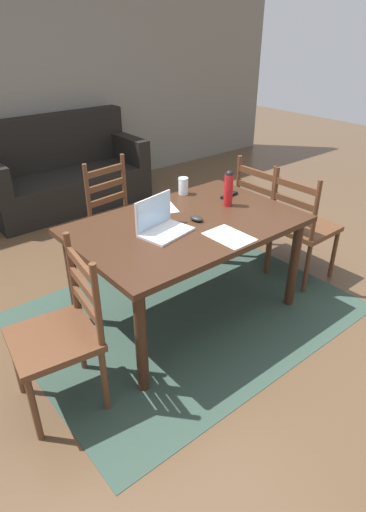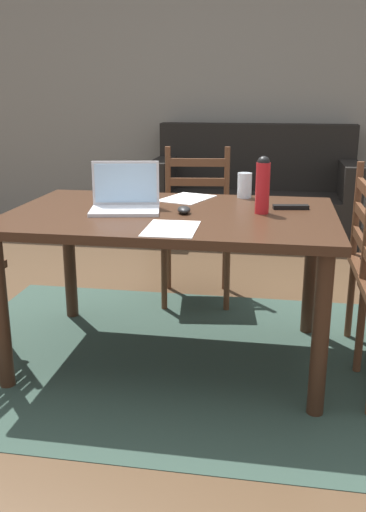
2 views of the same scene
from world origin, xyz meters
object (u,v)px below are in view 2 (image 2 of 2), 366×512
(chair_far_head, at_px, (197,227))
(couch, at_px, (254,197))
(laptop, at_px, (125,198))
(water_bottle, at_px, (263,184))
(drinking_glass, at_px, (245,185))
(dining_table, at_px, (171,230))
(computer_mouse, at_px, (184,210))
(tv_remote, at_px, (291,207))

(chair_far_head, bearing_deg, couch, 80.48)
(laptop, bearing_deg, chair_far_head, 76.01)
(water_bottle, bearing_deg, laptop, -176.46)
(laptop, xyz_separation_m, drinking_glass, (0.54, 0.42, 0.01))
(dining_table, xyz_separation_m, drinking_glass, (0.31, 0.43, 0.15))
(dining_table, distance_m, laptop, 0.27)
(laptop, xyz_separation_m, computer_mouse, (0.29, -0.02, -0.04))
(water_bottle, xyz_separation_m, tv_remote, (0.14, 0.12, -0.13))
(laptop, bearing_deg, water_bottle, 3.54)
(laptop, bearing_deg, couch, 78.95)
(computer_mouse, bearing_deg, chair_far_head, 82.01)
(drinking_glass, height_order, computer_mouse, drinking_glass)
(dining_table, relative_size, couch, 0.85)
(laptop, distance_m, tv_remote, 0.79)
(couch, bearing_deg, computer_mouse, -94.74)
(laptop, distance_m, drinking_glass, 0.68)
(water_bottle, bearing_deg, computer_mouse, -170.13)
(couch, height_order, drinking_glass, couch)
(water_bottle, distance_m, computer_mouse, 0.38)
(chair_far_head, distance_m, drinking_glass, 0.65)
(dining_table, height_order, tv_remote, tv_remote)
(chair_far_head, relative_size, tv_remote, 5.59)
(chair_far_head, height_order, computer_mouse, chair_far_head)
(drinking_glass, xyz_separation_m, tv_remote, (0.24, -0.27, -0.06))
(dining_table, bearing_deg, water_bottle, 5.47)
(laptop, height_order, computer_mouse, laptop)
(dining_table, distance_m, chair_far_head, 0.89)
(couch, bearing_deg, laptop, -101.05)
(water_bottle, bearing_deg, tv_remote, 41.58)
(drinking_glass, bearing_deg, water_bottle, -74.76)
(dining_table, height_order, laptop, laptop)
(computer_mouse, bearing_deg, dining_table, 148.97)
(water_bottle, height_order, tv_remote, water_bottle)
(dining_table, height_order, couch, couch)
(drinking_glass, bearing_deg, laptop, -141.61)
(couch, distance_m, laptop, 2.64)
(dining_table, distance_m, tv_remote, 0.59)
(couch, bearing_deg, dining_table, -96.20)
(chair_far_head, bearing_deg, dining_table, -89.66)
(drinking_glass, distance_m, computer_mouse, 0.51)
(tv_remote, bearing_deg, chair_far_head, 28.88)
(dining_table, height_order, water_bottle, water_bottle)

